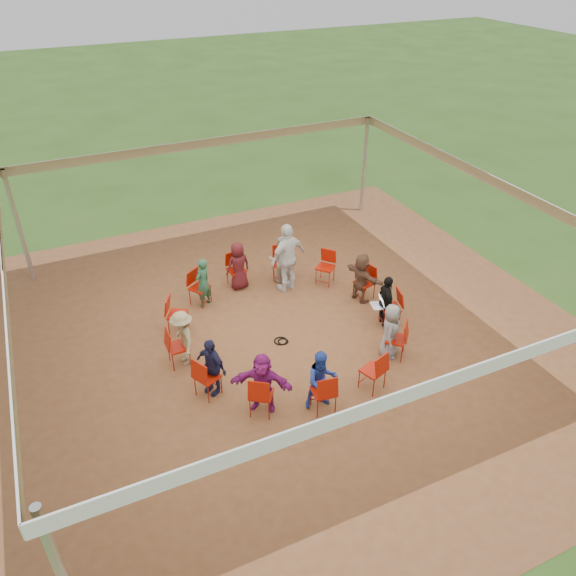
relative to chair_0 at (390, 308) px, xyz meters
name	(u,v)px	position (x,y,z in m)	size (l,w,h in m)	color
ground	(286,335)	(-2.36, 0.62, -0.45)	(80.00, 80.00, 0.00)	#284A17
dirt_patch	(286,335)	(-2.36, 0.62, -0.44)	(13.00, 13.00, 0.00)	brown
tent	(285,242)	(-2.36, 0.62, 1.92)	(10.33, 10.33, 3.00)	#B2B2B7
chair_0	(390,308)	(0.00, 0.00, 0.00)	(0.42, 0.44, 0.90)	#9F1404
chair_1	(364,283)	(0.02, 1.17, 0.00)	(0.42, 0.44, 0.90)	#9F1404
chair_2	(325,268)	(-0.51, 2.21, 0.00)	(0.42, 0.44, 0.90)	#9F1404
chair_3	(281,263)	(-1.46, 2.88, 0.00)	(0.42, 0.44, 0.90)	#9F1404
chair_4	(237,270)	(-2.61, 3.04, 0.00)	(0.42, 0.44, 0.90)	#9F1404
chair_5	(200,288)	(-3.71, 2.64, 0.00)	(0.42, 0.44, 0.90)	#9F1404
chair_6	(178,315)	(-4.50, 1.78, 0.00)	(0.42, 0.44, 0.90)	#9F1404
chair_7	(178,347)	(-4.79, 0.65, 0.00)	(0.42, 0.44, 0.90)	#9F1404
chair_8	(208,377)	(-4.53, -0.48, 0.00)	(0.42, 0.44, 0.90)	#9F1404
chair_9	(261,394)	(-3.77, -1.37, 0.00)	(0.42, 0.44, 0.90)	#9F1404
chair_10	(324,392)	(-2.68, -1.80, 0.00)	(0.42, 0.44, 0.90)	#9F1404
chair_11	(373,370)	(-1.53, -1.67, 0.00)	(0.42, 0.44, 0.90)	#9F1404
chair_12	(395,339)	(-0.56, -1.02, 0.00)	(0.42, 0.44, 0.90)	#9F1404
person_seated_0	(386,301)	(-0.12, 0.03, 0.19)	(0.74, 0.38, 1.27)	black
person_seated_1	(361,278)	(-0.10, 1.14, 0.19)	(1.18, 0.44, 1.27)	brown
person_seated_2	(281,259)	(-1.50, 2.77, 0.19)	(0.62, 0.36, 1.27)	#ACA699
person_seated_3	(238,266)	(-2.60, 2.92, 0.19)	(0.62, 0.35, 1.27)	#461216
person_seated_4	(203,283)	(-3.64, 2.54, 0.19)	(0.46, 0.30, 1.27)	#265438
person_seated_5	(183,338)	(-4.67, 0.65, 0.19)	(0.82, 0.41, 1.27)	#8E825B
person_seated_6	(211,366)	(-4.42, -0.43, 0.19)	(0.74, 0.38, 1.27)	#1D1D40
person_seated_7	(262,382)	(-3.70, -1.27, 0.19)	(1.18, 0.44, 1.27)	#7C1665
person_seated_8	(322,380)	(-2.67, -1.68, 0.19)	(0.62, 0.36, 1.27)	#223B9B
person_seated_9	(391,331)	(-0.65, -0.94, 0.19)	(0.62, 0.35, 1.27)	slate
standing_person	(288,258)	(-1.51, 2.33, 0.47)	(1.07, 0.55, 1.82)	silver
cable_coil	(282,341)	(-2.55, 0.42, -0.43)	(0.32, 0.32, 0.03)	black
laptop	(379,303)	(-0.27, 0.07, 0.16)	(0.35, 0.40, 0.23)	#B7B7BC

